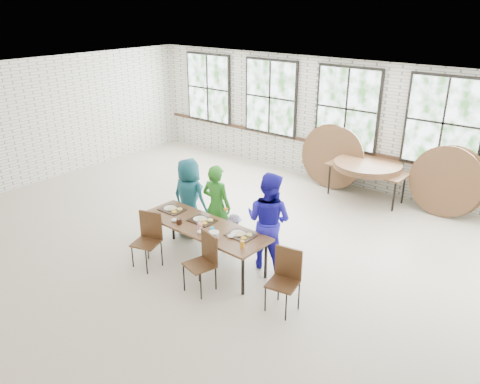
# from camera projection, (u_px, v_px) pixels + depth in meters

# --- Properties ---
(room) EXTENTS (12.00, 12.00, 12.00)m
(room) POSITION_uv_depth(u_px,v_px,m) (347.00, 111.00, 11.00)
(room) COLOR #BAA994
(room) RESTS_ON ground
(dining_table) EXTENTS (2.43, 0.88, 0.74)m
(dining_table) POSITION_uv_depth(u_px,v_px,m) (204.00, 228.00, 7.86)
(dining_table) COLOR brown
(dining_table) RESTS_ON ground
(chair_near_left) EXTENTS (0.52, 0.51, 0.95)m
(chair_near_left) POSITION_uv_depth(u_px,v_px,m) (149.00, 235.00, 7.91)
(chair_near_left) COLOR #492D18
(chair_near_left) RESTS_ON ground
(chair_near_right) EXTENTS (0.51, 0.50, 0.95)m
(chair_near_right) POSITION_uv_depth(u_px,v_px,m) (205.00, 257.00, 7.22)
(chair_near_right) COLOR #492D18
(chair_near_right) RESTS_ON ground
(chair_spare) EXTENTS (0.49, 0.47, 0.95)m
(chair_spare) POSITION_uv_depth(u_px,v_px,m) (286.00, 274.00, 6.77)
(chair_spare) COLOR #492D18
(chair_spare) RESTS_ON ground
(adult_teal) EXTENTS (0.79, 0.55, 1.54)m
(adult_teal) POSITION_uv_depth(u_px,v_px,m) (189.00, 198.00, 8.85)
(adult_teal) COLOR #174758
(adult_teal) RESTS_ON ground
(adult_green) EXTENTS (0.62, 0.46, 1.57)m
(adult_green) POSITION_uv_depth(u_px,v_px,m) (217.00, 206.00, 8.45)
(adult_green) COLOR #25701D
(adult_green) RESTS_ON ground
(toddler) EXTENTS (0.54, 0.41, 0.74)m
(toddler) POSITION_uv_depth(u_px,v_px,m) (234.00, 233.00, 8.37)
(toddler) COLOR #1A133B
(toddler) RESTS_ON ground
(adult_blue) EXTENTS (0.87, 0.71, 1.69)m
(adult_blue) POSITION_uv_depth(u_px,v_px,m) (269.00, 221.00, 7.76)
(adult_blue) COLOR #211AB6
(adult_blue) RESTS_ON ground
(storage_table) EXTENTS (1.84, 0.86, 0.74)m
(storage_table) POSITION_uv_depth(u_px,v_px,m) (367.00, 170.00, 10.53)
(storage_table) COLOR brown
(storage_table) RESTS_ON ground
(tabletop_clutter) EXTENTS (2.09, 0.57, 0.11)m
(tabletop_clutter) POSITION_uv_depth(u_px,v_px,m) (205.00, 226.00, 7.76)
(tabletop_clutter) COLOR black
(tabletop_clutter) RESTS_ON dining_table
(round_tops_stacked) EXTENTS (1.50, 1.50, 0.13)m
(round_tops_stacked) POSITION_uv_depth(u_px,v_px,m) (367.00, 165.00, 10.48)
(round_tops_stacked) COLOR brown
(round_tops_stacked) RESTS_ON storage_table
(round_tops_leaning) EXTENTS (4.34, 0.43, 1.49)m
(round_tops_leaning) POSITION_uv_depth(u_px,v_px,m) (385.00, 168.00, 10.51)
(round_tops_leaning) COLOR brown
(round_tops_leaning) RESTS_ON ground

